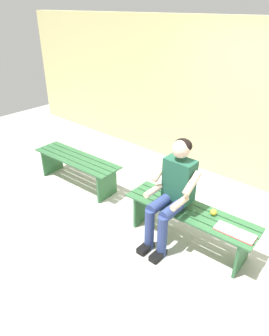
# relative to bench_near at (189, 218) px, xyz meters

# --- Properties ---
(ground_plane) EXTENTS (10.00, 7.00, 0.04)m
(ground_plane) POSITION_rel_bench_near_xyz_m (1.01, 1.00, -0.36)
(ground_plane) COLOR #B2B2AD
(brick_wall) EXTENTS (9.50, 0.24, 2.38)m
(brick_wall) POSITION_rel_bench_near_xyz_m (0.50, -1.84, 0.85)
(brick_wall) COLOR #D1C684
(brick_wall) RESTS_ON ground
(bench_near) EXTENTS (1.57, 0.50, 0.46)m
(bench_near) POSITION_rel_bench_near_xyz_m (0.00, 0.00, 0.00)
(bench_near) COLOR #2D6038
(bench_near) RESTS_ON ground
(bench_far) EXTENTS (1.50, 0.50, 0.46)m
(bench_far) POSITION_rel_bench_near_xyz_m (2.01, -0.00, -0.00)
(bench_far) COLOR #2D6038
(bench_far) RESTS_ON ground
(person_seated) EXTENTS (0.50, 0.69, 1.26)m
(person_seated) POSITION_rel_bench_near_xyz_m (0.19, 0.10, 0.35)
(person_seated) COLOR #1E513D
(person_seated) RESTS_ON ground
(apple) EXTENTS (0.07, 0.07, 0.07)m
(apple) POSITION_rel_bench_near_xyz_m (-0.24, -0.09, 0.15)
(apple) COLOR gold
(apple) RESTS_ON bench_near
(book_open) EXTENTS (0.42, 0.18, 0.02)m
(book_open) POSITION_rel_bench_near_xyz_m (-0.55, 0.03, 0.13)
(book_open) COLOR white
(book_open) RESTS_ON bench_near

